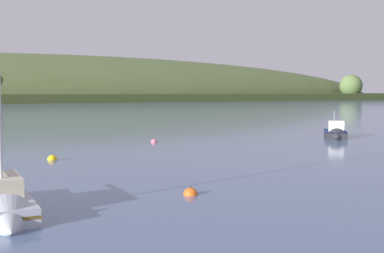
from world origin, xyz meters
The scene contains 6 objects.
far_shoreline_hill centered at (20.77, 267.99, 0.18)m, with size 564.86×110.58×49.11m.
sailboat_far_left centered at (-14.88, 21.65, 0.32)m, with size 2.50×7.26×11.10m.
fishing_boat_moored centered at (20.72, 43.02, 0.39)m, with size 5.27×6.06×3.67m.
mooring_buoy_foreground centered at (0.99, 46.83, 0.00)m, with size 0.63×0.63×0.71m.
mooring_buoy_midchannel centered at (-6.20, 22.33, 0.00)m, with size 0.71×0.71×0.79m.
mooring_buoy_far_upstream centered at (-10.30, 38.00, 0.00)m, with size 0.72×0.72×0.80m.
Camera 1 is at (-16.16, 0.58, 5.04)m, focal length 46.42 mm.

